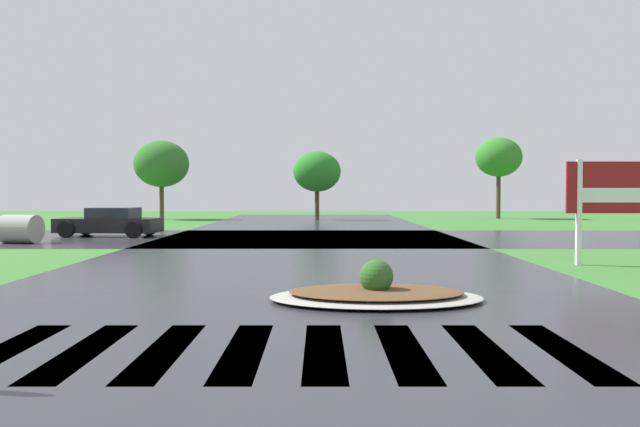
% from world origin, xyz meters
% --- Properties ---
extents(asphalt_roadway, '(11.43, 80.00, 0.01)m').
position_xyz_m(asphalt_roadway, '(0.00, 10.00, 0.00)').
color(asphalt_roadway, '#2B2B30').
rests_on(asphalt_roadway, ground).
extents(asphalt_cross_road, '(90.00, 10.29, 0.01)m').
position_xyz_m(asphalt_cross_road, '(0.00, 23.67, 0.00)').
color(asphalt_cross_road, '#2B2B30').
rests_on(asphalt_cross_road, ground).
extents(crosswalk_stripes, '(6.75, 2.92, 0.01)m').
position_xyz_m(crosswalk_stripes, '(-0.00, 4.81, 0.00)').
color(crosswalk_stripes, white).
rests_on(crosswalk_stripes, ground).
extents(estate_billboard, '(2.84, 0.13, 2.57)m').
position_xyz_m(estate_billboard, '(7.81, 13.88, 1.76)').
color(estate_billboard, white).
rests_on(estate_billboard, ground).
extents(median_island, '(3.51, 2.40, 0.68)m').
position_xyz_m(median_island, '(1.33, 8.36, 0.12)').
color(median_island, '#9E9B93').
rests_on(median_island, ground).
extents(car_silver_hatch, '(4.09, 2.32, 1.15)m').
position_xyz_m(car_silver_hatch, '(-7.98, 24.57, 0.55)').
color(car_silver_hatch, black).
rests_on(car_silver_hatch, ground).
extents(drainage_pipe_stack, '(1.45, 1.24, 0.99)m').
position_xyz_m(drainage_pipe_stack, '(-9.96, 20.92, 0.49)').
color(drainage_pipe_stack, '#9E9B93').
rests_on(drainage_pipe_stack, ground).
extents(background_treeline, '(35.33, 5.06, 5.34)m').
position_xyz_m(background_treeline, '(4.69, 41.25, 3.44)').
color(background_treeline, '#4C3823').
rests_on(background_treeline, ground).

